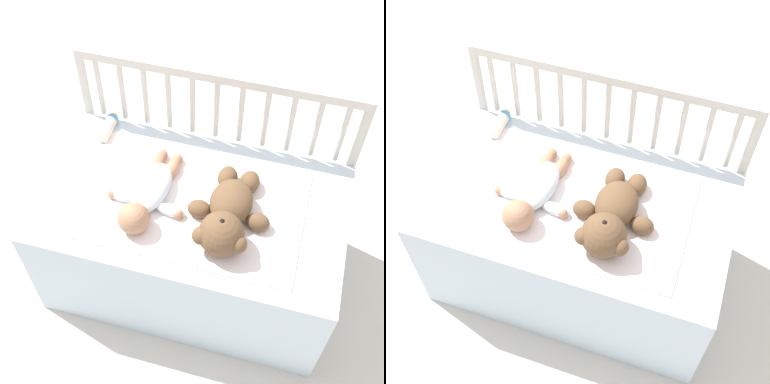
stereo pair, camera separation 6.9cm
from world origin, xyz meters
The scene contains 7 objects.
ground_plane centered at (0.00, 0.00, 0.00)m, with size 12.00×12.00×0.00m, color silver.
crib_mattress centered at (0.00, 0.00, 0.26)m, with size 1.11×0.64×0.52m.
crib_rail centered at (0.00, 0.34, 0.59)m, with size 1.11×0.04×0.83m.
blanket centered at (0.00, -0.01, 0.52)m, with size 0.80×0.51×0.01m.
teddy_bear centered at (0.14, -0.07, 0.58)m, with size 0.29×0.39×0.16m.
baby centered at (-0.15, -0.04, 0.56)m, with size 0.30×0.41×0.11m.
baby_bottle centered at (-0.41, 0.26, 0.54)m, with size 0.05×0.15×0.05m.
Camera 2 is at (0.37, -1.08, 2.06)m, focal length 50.00 mm.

